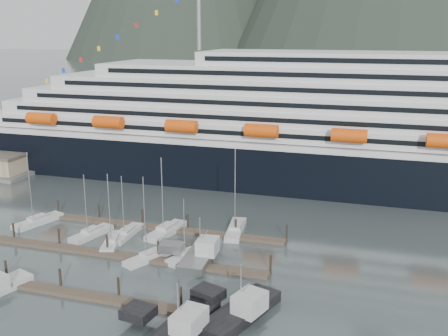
{
  "coord_description": "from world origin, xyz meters",
  "views": [
    {
      "loc": [
        33.26,
        -65.65,
        34.96
      ],
      "look_at": [
        6.32,
        22.0,
        10.75
      ],
      "focal_mm": 42.0,
      "sensor_mm": 36.0,
      "label": 1
    }
  ],
  "objects": [
    {
      "name": "trawler_e",
      "position": [
        7.34,
        5.51,
        0.98
      ],
      "size": [
        9.38,
        12.31,
        7.9
      ],
      "rotation": [
        0.0,
        0.0,
        1.63
      ],
      "color": "gray",
      "rests_on": "ground"
    },
    {
      "name": "trawler_d",
      "position": [
        17.85,
        -8.9,
        0.98
      ],
      "size": [
        11.12,
        13.94,
        8.0
      ],
      "rotation": [
        0.0,
        0.0,
        1.24
      ],
      "color": "black",
      "rests_on": "ground"
    },
    {
      "name": "dock_far",
      "position": [
        -4.93,
        16.05,
        0.31
      ],
      "size": [
        48.18,
        2.28,
        3.2
      ],
      "color": "#4C3D31",
      "rests_on": "ground"
    },
    {
      "name": "trawler_c",
      "position": [
        11.89,
        -14.97,
        0.95
      ],
      "size": [
        10.86,
        15.23,
        7.59
      ],
      "rotation": [
        0.0,
        0.0,
        1.42
      ],
      "color": "black",
      "rests_on": "ground"
    },
    {
      "name": "sailboat_f",
      "position": [
        -1.98,
        14.28,
        0.44
      ],
      "size": [
        4.6,
        10.13,
        14.63
      ],
      "rotation": [
        0.0,
        0.0,
        1.38
      ],
      "color": "#B2B2B2",
      "rests_on": "ground"
    },
    {
      "name": "dock_mid",
      "position": [
        -4.93,
        3.05,
        0.31
      ],
      "size": [
        48.18,
        2.28,
        3.2
      ],
      "color": "#4C3D31",
      "rests_on": "ground"
    },
    {
      "name": "sailboat_g",
      "position": [
        9.55,
        18.56,
        0.44
      ],
      "size": [
        3.94,
        10.7,
        15.98
      ],
      "rotation": [
        0.0,
        0.0,
        1.7
      ],
      "color": "#B2B2B2",
      "rests_on": "ground"
    },
    {
      "name": "cruise_ship",
      "position": [
        30.03,
        54.94,
        12.04
      ],
      "size": [
        210.0,
        30.4,
        50.3
      ],
      "color": "black",
      "rests_on": "ground"
    },
    {
      "name": "dock_near",
      "position": [
        -4.93,
        -9.95,
        0.31
      ],
      "size": [
        48.18,
        2.28,
        3.2
      ],
      "color": "#4C3D31",
      "rests_on": "ground"
    },
    {
      "name": "sailboat_e",
      "position": [
        -26.85,
        11.82,
        0.42
      ],
      "size": [
        5.49,
        10.16,
        14.31
      ],
      "rotation": [
        0.0,
        0.0,
        1.26
      ],
      "color": "#B2B2B2",
      "rests_on": "ground"
    },
    {
      "name": "sailboat_b",
      "position": [
        -8.27,
        11.3,
        0.39
      ],
      "size": [
        2.33,
        8.92,
        11.52
      ],
      "rotation": [
        0.0,
        0.0,
        1.57
      ],
      "color": "#B2B2B2",
      "rests_on": "ground"
    },
    {
      "name": "ground",
      "position": [
        0.0,
        0.0,
        0.0
      ],
      "size": [
        1600.0,
        1600.0,
        0.0
      ],
      "primitive_type": "plane",
      "color": "#4C5958",
      "rests_on": "ground"
    },
    {
      "name": "sailboat_a",
      "position": [
        -14.08,
        9.31,
        0.41
      ],
      "size": [
        4.55,
        9.03,
        11.83
      ],
      "rotation": [
        0.0,
        0.0,
        1.32
      ],
      "color": "#B2B2B2",
      "rests_on": "ground"
    },
    {
      "name": "sailboat_c",
      "position": [
        -8.8,
        7.16,
        0.41
      ],
      "size": [
        4.74,
        8.95,
        12.95
      ],
      "rotation": [
        0.0,
        0.0,
        1.86
      ],
      "color": "#B2B2B2",
      "rests_on": "ground"
    },
    {
      "name": "sailboat_d",
      "position": [
        -0.13,
        3.77,
        0.41
      ],
      "size": [
        6.26,
        9.67,
        14.04
      ],
      "rotation": [
        0.0,
        0.0,
        1.12
      ],
      "color": "#B2B2B2",
      "rests_on": "ground"
    },
    {
      "name": "sailboat_h",
      "position": [
        5.44,
        5.64,
        0.39
      ],
      "size": [
        5.26,
        8.5,
        10.5
      ],
      "rotation": [
        0.0,
        0.0,
        1.19
      ],
      "color": "#B2B2B2",
      "rests_on": "ground"
    }
  ]
}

